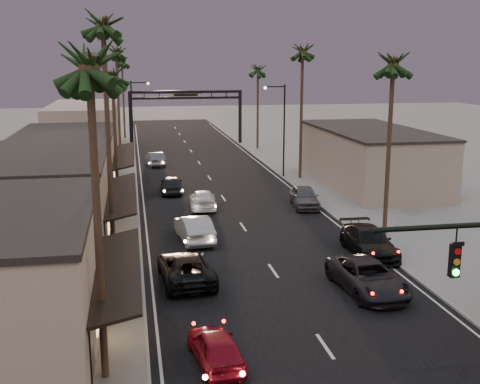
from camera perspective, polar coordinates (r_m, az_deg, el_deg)
name	(u,v)px	position (r m, az deg, el deg)	size (l,w,h in m)	color
ground	(218,191)	(53.03, -2.08, 0.13)	(200.00, 200.00, 0.00)	slate
road	(211,180)	(57.88, -2.79, 1.17)	(14.00, 120.00, 0.02)	black
sidewalk_left	(112,170)	(64.32, -12.05, 2.09)	(5.00, 92.00, 0.12)	slate
sidewalk_right	(288,164)	(66.46, 4.56, 2.66)	(5.00, 92.00, 0.12)	slate
storefront_mid	(40,203)	(38.68, -18.42, -0.97)	(8.00, 14.00, 5.50)	gray
storefront_far	(66,163)	(54.31, -16.13, 2.62)	(8.00, 16.00, 5.00)	tan
storefront_dist	(85,129)	(76.96, -14.51, 5.84)	(8.00, 20.00, 6.00)	gray
building_right	(369,158)	(56.25, 12.18, 3.16)	(8.00, 18.00, 5.00)	gray
arch	(186,104)	(81.83, -5.16, 8.34)	(15.20, 0.40, 7.27)	black
streetlight_right	(281,123)	(58.38, 3.95, 6.54)	(2.13, 0.30, 9.00)	black
streetlight_left	(135,114)	(69.56, -9.97, 7.32)	(2.13, 0.30, 9.00)	black
palm_la	(89,55)	(20.34, -14.16, 12.52)	(3.20, 3.20, 13.20)	#38281C
palm_lb	(103,19)	(33.39, -12.90, 15.74)	(3.20, 3.20, 15.20)	#38281C
palm_lc	(112,71)	(47.32, -12.03, 11.17)	(3.20, 3.20, 12.20)	#38281C
palm_ld	(116,49)	(66.32, -11.67, 13.15)	(3.20, 3.20, 14.20)	#38281C
palm_ra	(394,57)	(38.73, 14.37, 12.28)	(3.20, 3.20, 13.20)	#38281C
palm_rb	(303,47)	(57.56, 5.97, 13.48)	(3.20, 3.20, 14.20)	#38281C
palm_rc	(258,67)	(76.97, 1.71, 11.80)	(3.20, 3.20, 12.20)	#38281C
palm_far	(122,59)	(89.31, -11.15, 12.29)	(3.20, 3.20, 13.20)	#38281C
oncoming_red	(216,347)	(23.45, -2.32, -14.48)	(1.59, 3.96, 1.35)	maroon
oncoming_pickup	(186,268)	(31.45, -5.16, -7.16)	(2.54, 5.51, 1.53)	black
oncoming_silver	(194,228)	(38.30, -4.37, -3.46)	(1.74, 5.00, 1.65)	#A9AAAF
oncoming_white	(203,200)	(46.61, -3.55, -0.72)	(1.97, 4.86, 1.41)	silver
oncoming_dgrey	(171,184)	(52.18, -6.52, 0.72)	(1.82, 4.52, 1.54)	black
oncoming_grey_far	(155,159)	(66.11, -8.04, 3.12)	(1.57, 4.51, 1.49)	#525157
curbside_near	(368,277)	(30.68, 12.01, -7.88)	(2.58, 5.60, 1.56)	black
curbside_black	(369,242)	(36.33, 12.13, -4.62)	(2.26, 5.57, 1.62)	black
curbside_grey	(305,197)	(47.21, 6.14, -0.47)	(1.92, 4.76, 1.62)	#49484D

